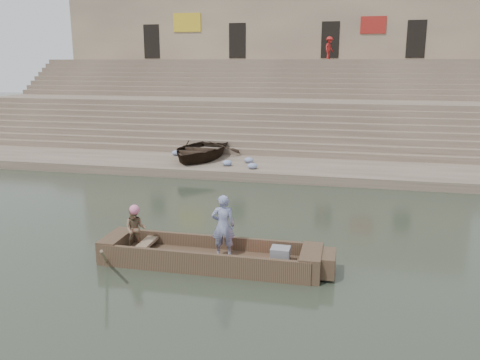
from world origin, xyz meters
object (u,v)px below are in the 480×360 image
(standing_man, at_px, (223,226))
(rowing_man, at_px, (135,229))
(main_rowboat, at_px, (210,261))
(pedestrian, at_px, (329,48))
(television, at_px, (280,255))
(beached_rowboat, at_px, (200,150))

(standing_man, distance_m, rowing_man, 2.34)
(main_rowboat, height_order, pedestrian, pedestrian)
(rowing_man, bearing_deg, television, -14.18)
(rowing_man, distance_m, beached_rowboat, 11.55)
(rowing_man, bearing_deg, standing_man, -10.71)
(television, height_order, beached_rowboat, beached_rowboat)
(main_rowboat, xyz_separation_m, television, (1.79, -0.00, 0.31))
(rowing_man, height_order, television, rowing_man)
(television, xyz_separation_m, pedestrian, (-0.23, 25.54, 5.57))
(rowing_man, xyz_separation_m, beached_rowboat, (-1.80, 11.41, 0.06))
(standing_man, distance_m, pedestrian, 25.91)
(rowing_man, distance_m, pedestrian, 26.29)
(beached_rowboat, bearing_deg, pedestrian, 75.63)
(main_rowboat, xyz_separation_m, rowing_man, (-2.00, 0.02, 0.69))
(television, bearing_deg, pedestrian, 90.52)
(standing_man, height_order, pedestrian, pedestrian)
(main_rowboat, relative_size, television, 10.87)
(beached_rowboat, height_order, pedestrian, pedestrian)
(standing_man, xyz_separation_m, beached_rowboat, (-4.12, 11.28, -0.16))
(beached_rowboat, relative_size, pedestrian, 2.82)
(television, bearing_deg, rowing_man, 179.73)
(main_rowboat, relative_size, pedestrian, 3.17)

